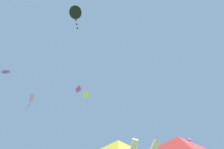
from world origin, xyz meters
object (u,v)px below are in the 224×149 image
Objects in this scene: kite_pink_box at (31,98)px; kite_magenta_diamond at (78,89)px; kite_magenta_box at (189,140)px; kite_black_delta at (76,13)px; canopy_tent_yellow at (118,149)px; kite_yellow_diamond at (86,95)px; canopy_tent_red at (179,144)px; kite_purple_delta at (6,71)px.

kite_magenta_diamond is (5.94, -1.72, 0.46)m from kite_pink_box.
kite_magenta_diamond is (-17.47, -15.05, 3.63)m from kite_magenta_box.
kite_magenta_diamond is at bearing 80.17° from kite_black_delta.
canopy_tent_yellow is 1.44× the size of kite_pink_box.
kite_magenta_diamond reaches higher than kite_magenta_box.
canopy_tent_yellow is at bearing -75.68° from kite_yellow_diamond.
kite_magenta_diamond reaches higher than canopy_tent_red.
kite_pink_box is 1.27× the size of kite_magenta_box.
kite_pink_box is at bearing 163.84° from kite_magenta_diamond.
kite_magenta_box is at bearing 66.93° from canopy_tent_red.
kite_black_delta reaches higher than kite_pink_box.
kite_magenta_box is (27.36, 13.57, -6.71)m from kite_purple_delta.
kite_purple_delta is at bearing 171.50° from kite_magenta_diamond.
canopy_tent_red is at bearing -61.80° from kite_yellow_diamond.
canopy_tent_yellow is 1.82× the size of kite_magenta_box.
kite_yellow_diamond reaches higher than kite_pink_box.
kite_pink_box reaches higher than kite_magenta_box.
canopy_tent_red is 4.94m from canopy_tent_yellow.
canopy_tent_yellow is 2.56× the size of kite_purple_delta.
canopy_tent_red is at bearing -113.07° from kite_magenta_box.
kite_black_delta is 15.33m from kite_yellow_diamond.
kite_pink_box is (-10.21, 10.14, 6.61)m from canopy_tent_yellow.
canopy_tent_red is 4.64× the size of kite_magenta_diamond.
canopy_tent_red is 1.53× the size of kite_yellow_diamond.
kite_purple_delta reaches higher than canopy_tent_red.
kite_black_delta reaches higher than canopy_tent_yellow.
kite_magenta_diamond is at bearing 145.04° from canopy_tent_red.
kite_purple_delta reaches higher than kite_pink_box.
kite_purple_delta is 1.52× the size of kite_magenta_diamond.
kite_black_delta is (-17.99, -18.03, 12.35)m from kite_magenta_box.
kite_pink_box is 2.70× the size of kite_magenta_diamond.
kite_pink_box is 5.32m from kite_purple_delta.
kite_yellow_diamond reaches higher than canopy_tent_yellow.
kite_magenta_diamond is at bearing -139.26° from kite_magenta_box.
kite_black_delta is 9.23m from kite_magenta_diamond.
kite_purple_delta is at bearing 158.01° from canopy_tent_red.
kite_yellow_diamond is at bearing -168.82° from kite_magenta_box.
kite_purple_delta is 31.27m from kite_magenta_box.
kite_pink_box is at bearing 152.04° from canopy_tent_red.
kite_pink_box is (-14.46, 7.68, 6.12)m from canopy_tent_red.
kite_pink_box reaches higher than canopy_tent_red.
kite_black_delta is at bearing -99.83° from kite_magenta_diamond.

